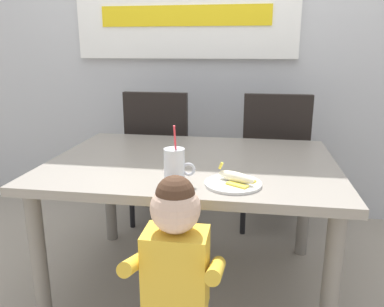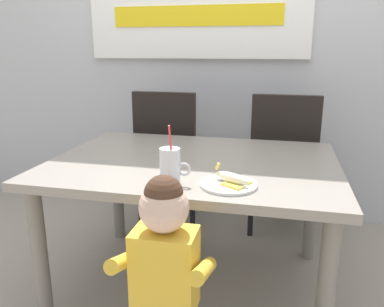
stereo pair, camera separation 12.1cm
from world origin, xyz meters
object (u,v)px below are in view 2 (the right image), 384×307
milk_cup (170,168)px  peeled_banana (232,178)px  dining_table (194,176)px  snack_plate (229,185)px  dining_chair_left (170,150)px  dining_chair_right (283,156)px  toddler_standing (165,261)px

milk_cup → peeled_banana: milk_cup is taller
dining_table → peeled_banana: (0.23, -0.33, 0.12)m
milk_cup → snack_plate: 0.24m
dining_chair_left → dining_chair_right: (0.78, 0.02, 0.00)m
dining_chair_right → peeled_banana: 1.11m
dining_table → dining_chair_left: dining_chair_left is taller
toddler_standing → milk_cup: size_ratio=3.35×
dining_chair_left → snack_plate: (0.56, -1.06, 0.17)m
dining_chair_left → milk_cup: size_ratio=3.84×
milk_cup → peeled_banana: 0.25m
dining_table → dining_chair_left: bearing=115.2°
dining_chair_left → peeled_banana: 1.21m
dining_chair_right → toddler_standing: bearing=74.4°
dining_chair_left → milk_cup: 1.16m
dining_chair_right → toddler_standing: dining_chair_right is taller
dining_chair_left → toddler_standing: 1.43m
dining_table → dining_chair_right: 0.87m
peeled_banana → milk_cup: bearing=-171.7°
dining_table → milk_cup: 0.40m
dining_table → snack_plate: bearing=-56.9°
milk_cup → snack_plate: size_ratio=1.09×
toddler_standing → dining_table: bearing=94.0°
snack_plate → dining_chair_left: bearing=117.8°
snack_plate → dining_table: bearing=123.1°
dining_chair_right → milk_cup: bearing=67.9°
dining_chair_left → snack_plate: dining_chair_left is taller
dining_chair_right → milk_cup: (-0.45, -1.11, 0.23)m
peeled_banana → toddler_standing: bearing=-119.8°
toddler_standing → snack_plate: toddler_standing is taller
toddler_standing → peeled_banana: size_ratio=4.98×
dining_chair_right → milk_cup: dining_chair_right is taller
milk_cup → dining_chair_left: bearing=106.7°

